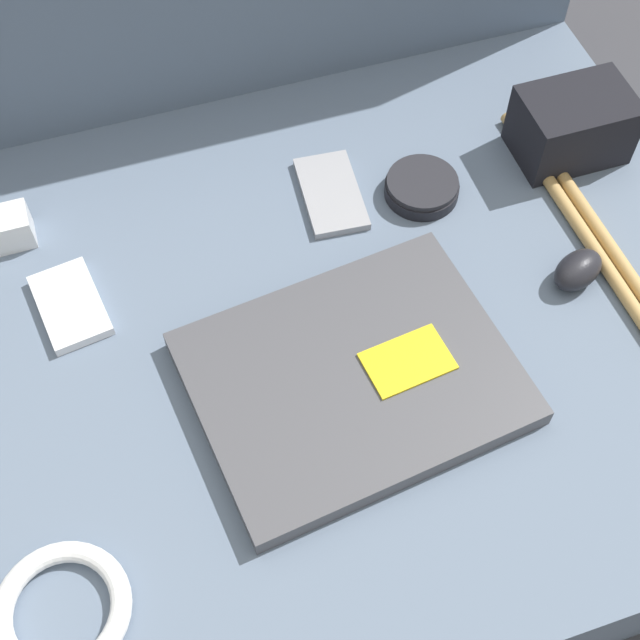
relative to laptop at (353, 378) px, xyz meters
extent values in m
plane|color=#38383D|center=(-0.01, 0.08, -0.16)|extent=(8.00, 8.00, 0.00)
cube|color=slate|center=(-0.01, 0.08, -0.08)|extent=(0.99, 0.77, 0.14)
cube|color=#47474C|center=(0.00, 0.00, 0.00)|extent=(0.36, 0.30, 0.02)
cube|color=yellow|center=(0.06, -0.01, 0.01)|extent=(0.10, 0.07, 0.00)
ellipsoid|color=black|center=(0.29, 0.05, 0.01)|extent=(0.08, 0.06, 0.04)
cylinder|color=black|center=(0.17, 0.22, 0.00)|extent=(0.09, 0.09, 0.02)
cylinder|color=#232328|center=(0.17, 0.22, 0.01)|extent=(0.09, 0.09, 0.01)
cube|color=#99999E|center=(0.06, 0.26, -0.01)|extent=(0.08, 0.13, 0.01)
cube|color=silver|center=(-0.27, 0.19, -0.01)|extent=(0.08, 0.12, 0.01)
cube|color=black|center=(0.37, 0.24, 0.03)|extent=(0.13, 0.09, 0.09)
cube|color=silver|center=(-0.32, 0.31, 0.01)|extent=(0.06, 0.04, 0.04)
torus|color=white|center=(-0.33, -0.14, 0.00)|extent=(0.13, 0.13, 0.02)
cylinder|color=tan|center=(0.32, 0.11, 0.00)|extent=(0.03, 0.39, 0.02)
cylinder|color=tan|center=(0.34, 0.11, 0.00)|extent=(0.03, 0.39, 0.02)
camera|label=1|loc=(-0.18, -0.42, 0.82)|focal=50.00mm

